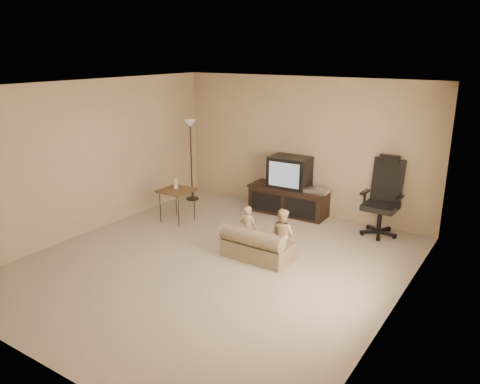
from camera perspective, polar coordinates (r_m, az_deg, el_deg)
The scene contains 9 objects.
floor at distance 6.82m, azimuth -3.09°, elevation -8.66°, with size 5.50×5.50×0.00m, color #B6A790.
room_shell at distance 6.31m, azimuth -3.31°, elevation 3.87°, with size 5.50×5.50×5.50m.
tv_stand at distance 8.69m, azimuth 6.05°, elevation 0.20°, with size 1.53×0.61×1.08m.
office_chair at distance 8.03m, azimuth 16.94°, elevation -1.73°, with size 0.64×0.66×1.31m.
side_table at distance 8.30m, azimuth -7.74°, elevation 0.18°, with size 0.54×0.54×0.80m.
floor_lamp at distance 9.35m, azimuth -6.04°, elevation 6.08°, with size 0.25×0.25×1.63m.
child_sofa at distance 6.88m, azimuth 2.01°, elevation -6.58°, with size 1.02×0.59×0.49m.
toddler_left at distance 7.09m, azimuth 0.93°, elevation -4.44°, with size 0.26×0.19×0.72m, color #D7B086.
toddler_right at distance 6.80m, azimuth 5.14°, elevation -5.17°, with size 0.38×0.21×0.78m, color #D7B086.
Camera 1 is at (3.67, -4.93, 2.95)m, focal length 35.00 mm.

